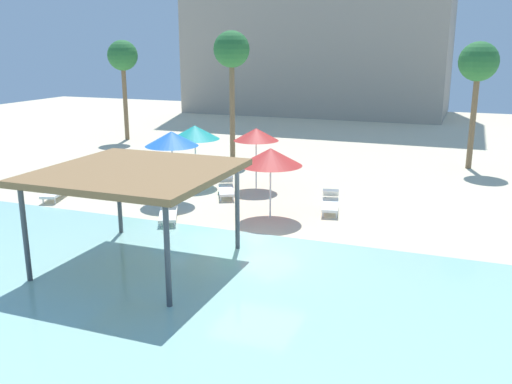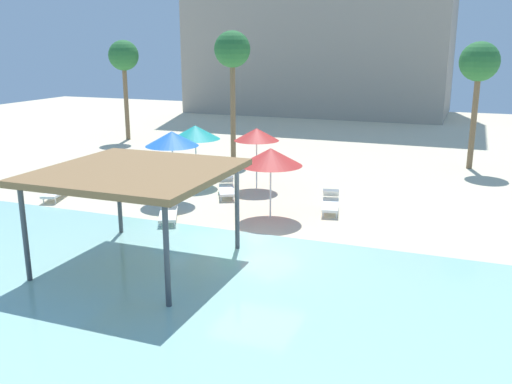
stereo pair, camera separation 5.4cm
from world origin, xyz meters
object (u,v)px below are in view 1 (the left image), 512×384
Objects in this scene: beach_umbrella_teal_1 at (195,132)px; lounge_chair_4 at (226,188)px; lounge_chair_0 at (123,177)px; lounge_chair_5 at (330,202)px; shade_pavilion at (137,174)px; beach_umbrella_red_0 at (271,157)px; palm_tree_2 at (232,53)px; beach_umbrella_blue_5 at (172,139)px; palm_tree_0 at (478,65)px; lounge_chair_2 at (168,211)px; beach_umbrella_red_2 at (256,135)px; palm_tree_1 at (123,58)px; lounge_chair_6 at (58,190)px.

lounge_chair_4 is (2.03, -1.27, -2.00)m from beach_umbrella_teal_1.
lounge_chair_0 is 1.00× the size of lounge_chair_5.
beach_umbrella_red_0 is (1.91, 5.56, -0.41)m from shade_pavilion.
beach_umbrella_red_0 is at bearing -59.53° from palm_tree_2.
palm_tree_2 is (-5.50, 9.35, 3.40)m from beach_umbrella_red_0.
beach_umbrella_blue_5 is 15.45m from palm_tree_0.
palm_tree_2 is at bearing 175.66° from lounge_chair_4.
lounge_chair_2 is 3.85m from lounge_chair_4.
beach_umbrella_red_2 is at bearing 52.47° from beach_umbrella_blue_5.
lounge_chair_0 and lounge_chair_4 have the same top height.
beach_umbrella_red_2 is 0.41× the size of palm_tree_1.
beach_umbrella_red_2 is at bearing 117.80° from beach_umbrella_red_0.
lounge_chair_5 is (3.82, -2.19, -2.01)m from beach_umbrella_red_2.
lounge_chair_4 is 0.31× the size of palm_tree_1.
beach_umbrella_teal_1 is 14.06m from palm_tree_0.
shade_pavilion is 15.62m from palm_tree_2.
beach_umbrella_blue_5 is at bearing -73.45° from lounge_chair_4.
beach_umbrella_red_2 is at bearing -57.80° from palm_tree_2.
shade_pavilion reaches higher than lounge_chair_6.
lounge_chair_0 is 3.14m from lounge_chair_6.
beach_umbrella_red_0 reaches higher than lounge_chair_0.
beach_umbrella_red_0 is 0.40× the size of palm_tree_1.
beach_umbrella_blue_5 is 1.41× the size of lounge_chair_5.
lounge_chair_4 is at bearing -110.26° from lounge_chair_5.
beach_umbrella_red_2 is at bearing 86.69° from lounge_chair_0.
palm_tree_2 reaches higher than palm_tree_1.
lounge_chair_2 is at bearing -52.00° from palm_tree_1.
lounge_chair_5 is (6.57, -1.88, -2.00)m from beach_umbrella_teal_1.
shade_pavilion is 0.77× the size of palm_tree_1.
palm_tree_2 is (3.47, 9.94, 5.29)m from lounge_chair_6.
palm_tree_1 is at bearing 176.32° from palm_tree_0.
shade_pavilion is 0.72× the size of palm_tree_2.
lounge_chair_5 and lounge_chair_6 have the same top height.
beach_umbrella_red_0 reaches higher than lounge_chair_5.
beach_umbrella_red_0 is 9.19m from lounge_chair_6.
beach_umbrella_red_2 is at bearing 139.79° from lounge_chair_2.
palm_tree_2 is at bearing -20.51° from palm_tree_1.
shade_pavilion is 0.79× the size of palm_tree_0.
lounge_chair_0 is 1.00× the size of lounge_chair_6.
beach_umbrella_red_2 is 2.66m from lounge_chair_4.
lounge_chair_4 is at bearing 141.00° from beach_umbrella_red_0.
lounge_chair_0 is 1.01× the size of lounge_chair_2.
beach_umbrella_red_2 is 1.31× the size of lounge_chair_6.
lounge_chair_2 is at bearing -73.81° from beach_umbrella_teal_1.
palm_tree_1 is (-11.74, 10.50, 4.88)m from lounge_chair_4.
beach_umbrella_red_2 is 15.59m from palm_tree_1.
palm_tree_1 reaches higher than lounge_chair_2.
beach_umbrella_teal_1 is 2.79m from beach_umbrella_blue_5.
lounge_chair_4 is 0.99× the size of lounge_chair_5.
palm_tree_2 is at bearing -170.61° from palm_tree_0.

